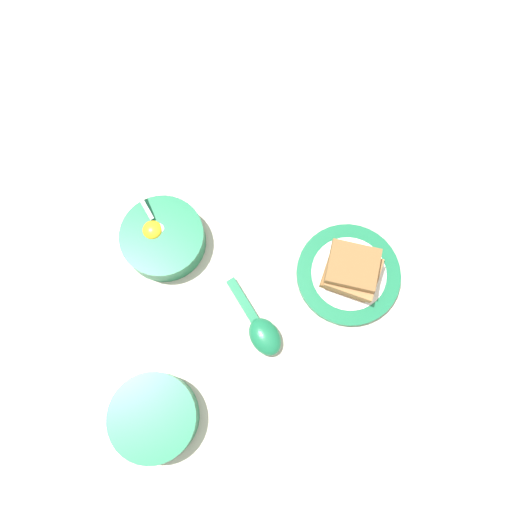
{
  "coord_description": "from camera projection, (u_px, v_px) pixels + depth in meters",
  "views": [
    {
      "loc": [
        -0.02,
        -0.12,
        0.86
      ],
      "look_at": [
        -0.07,
        0.1,
        0.02
      ],
      "focal_mm": 35.0,
      "sensor_mm": 36.0,
      "label": 1
    }
  ],
  "objects": [
    {
      "name": "ground_plane",
      "position": [
        283.0,
        323.0,
        0.86
      ],
      "size": [
        3.0,
        3.0,
        0.0
      ],
      "primitive_type": "plane",
      "color": "beige"
    },
    {
      "name": "egg_bowl",
      "position": [
        163.0,
        238.0,
        0.87
      ],
      "size": [
        0.14,
        0.14,
        0.08
      ],
      "color": "#196B42",
      "rests_on": "ground_plane"
    },
    {
      "name": "toast_plate",
      "position": [
        348.0,
        274.0,
        0.87
      ],
      "size": [
        0.18,
        0.18,
        0.01
      ],
      "color": "#196B42",
      "rests_on": "ground_plane"
    },
    {
      "name": "toast_sandwich",
      "position": [
        352.0,
        271.0,
        0.84
      ],
      "size": [
        0.09,
        0.09,
        0.06
      ],
      "color": "brown",
      "rests_on": "toast_plate"
    },
    {
      "name": "soup_spoon",
      "position": [
        261.0,
        331.0,
        0.84
      ],
      "size": [
        0.13,
        0.13,
        0.03
      ],
      "color": "#196B42",
      "rests_on": "ground_plane"
    },
    {
      "name": "congee_bowl",
      "position": [
        154.0,
        417.0,
        0.79
      ],
      "size": [
        0.14,
        0.14,
        0.05
      ],
      "color": "#196B42",
      "rests_on": "ground_plane"
    }
  ]
}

